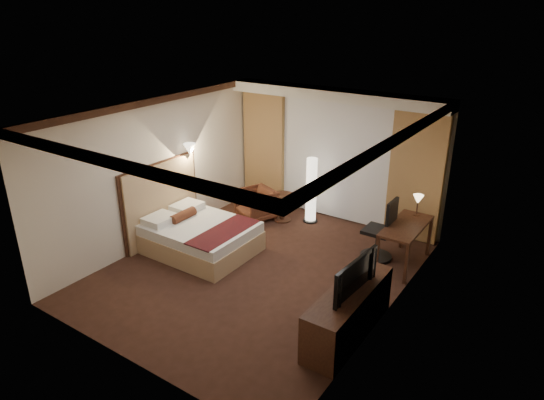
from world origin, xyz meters
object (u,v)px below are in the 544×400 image
Objects in this scene: floor_lamp at (311,190)px; dresser at (348,312)px; side_table at (282,208)px; television at (349,270)px; bed at (201,238)px; armchair at (256,203)px; office_chair at (378,228)px; desk at (404,245)px.

floor_lamp is 3.72m from dresser.
side_table is 3.84m from dresser.
television is at bearing -43.95° from side_table.
bed is 2.63× the size of armchair.
office_chair reaches higher than armchair.
side_table is 0.71m from floor_lamp.
desk is at bearing -16.42° from floor_lamp.
desk is (2.21, -0.65, -0.31)m from floor_lamp.
desk is at bearing -7.77° from side_table.
bed is 3.28× the size of side_table.
bed is 1.60× the size of office_chair.
side_table is 2.75m from desk.
bed is 1.81× the size of television.
dresser is at bearing -88.74° from desk.
bed is 1.44× the size of desk.
television is at bearing -89.50° from desk.
dresser reaches higher than side_table.
side_table is at bearing 169.50° from office_chair.
floor_lamp is 2.33m from desk.
office_chair is at bearing 103.12° from dresser.
television is (2.23, -2.93, 0.30)m from floor_lamp.
desk is at bearing 6.18° from office_chair.
desk reaches higher than armchair.
side_table is 2.32m from office_chair.
armchair is 3.23m from desk.
side_table is 0.41× the size of floor_lamp.
armchair is 0.69× the size of television.
television reaches higher than side_table.
office_chair is at bearing -21.92° from floor_lamp.
armchair is at bearing 177.32° from desk.
desk reaches higher than side_table.
armchair is 0.61× the size of office_chair.
television is (-0.03, 0.00, 0.64)m from dresser.
dresser is (3.28, -2.43, -0.00)m from armchair.
office_chair is 2.32m from television.
armchair is 0.55m from side_table.
office_chair is at bearing 18.26° from armchair.
floor_lamp is (1.02, 0.50, 0.34)m from armchair.
television is at bearing -11.91° from bed.
bed is 2.03m from side_table.
side_table is at bearing 46.16° from armchair.
side_table is at bearing -151.35° from floor_lamp.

